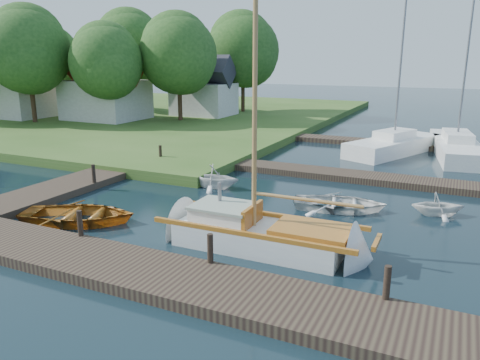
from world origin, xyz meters
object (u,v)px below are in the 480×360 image
at_px(tender_d, 438,202).
at_px(tree_4, 130,48).
at_px(mooring_post_3, 387,283).
at_px(house_a, 105,89).
at_px(marina_boat_3, 456,146).
at_px(mooring_post_4, 94,174).
at_px(mooring_post_5, 160,153).
at_px(tree_7, 243,50).
at_px(mooring_post_2, 210,248).
at_px(dinghy, 78,211).
at_px(tree_5, 52,59).
at_px(tree_2, 106,61).
at_px(sailboat, 265,237).
at_px(tender_c, 340,201).
at_px(house_c, 204,92).
at_px(marina_boat_2, 394,144).
at_px(tree_3, 179,54).
at_px(house_b, 18,90).
at_px(mooring_post_1, 80,223).
at_px(tree_1, 28,50).
at_px(tender_b, 215,175).

height_order(tender_d, tree_4, tree_4).
distance_m(mooring_post_3, house_a, 33.50).
bearing_deg(marina_boat_3, mooring_post_4, 127.75).
height_order(mooring_post_5, tender_d, mooring_post_5).
distance_m(marina_boat_3, tree_7, 22.91).
bearing_deg(mooring_post_2, mooring_post_4, 149.53).
xyz_separation_m(tree_4, tree_7, (10.00, 4.00, -0.17)).
bearing_deg(dinghy, tree_5, 26.07).
bearing_deg(tree_2, sailboat, -39.93).
distance_m(mooring_post_2, tender_c, 6.98).
distance_m(tender_c, tree_7, 29.33).
bearing_deg(mooring_post_5, sailboat, -40.50).
height_order(house_a, tree_7, tree_7).
distance_m(house_c, tree_5, 16.36).
bearing_deg(marina_boat_2, dinghy, 178.01).
bearing_deg(tree_3, mooring_post_2, -56.08).
xyz_separation_m(mooring_post_5, sailboat, (9.17, -7.83, -0.36)).
bearing_deg(marina_boat_3, tree_5, 73.22).
xyz_separation_m(mooring_post_3, house_b, (-34.00, 19.00, 2.07)).
relative_size(mooring_post_5, sailboat, 0.08).
bearing_deg(tree_7, mooring_post_5, -76.64).
bearing_deg(house_c, tree_5, -173.05).
relative_size(dinghy, tender_c, 1.16).
xyz_separation_m(mooring_post_1, marina_boat_3, (10.02, 19.60, -0.14)).
height_order(tree_2, tree_3, tree_3).
relative_size(marina_boat_2, tree_4, 1.05).
xyz_separation_m(mooring_post_2, mooring_post_3, (4.50, 0.00, 0.00)).
distance_m(mooring_post_3, tree_3, 30.94).
relative_size(mooring_post_1, mooring_post_4, 1.00).
bearing_deg(marina_boat_2, tree_1, 116.80).
height_order(sailboat, marina_boat_3, marina_boat_3).
bearing_deg(tree_2, tree_3, 45.00).
relative_size(sailboat, tree_7, 1.05).
xyz_separation_m(tender_c, house_a, (-23.32, 14.27, 2.61)).
relative_size(mooring_post_4, tree_3, 0.09).
bearing_deg(mooring_post_3, tree_4, 135.99).
xyz_separation_m(mooring_post_3, tree_4, (-28.00, 27.05, 5.67)).
bearing_deg(tender_c, tender_b, 70.42).
relative_size(house_a, tree_2, 0.81).
bearing_deg(tree_3, tree_1, -149.04).
bearing_deg(house_a, tree_5, 157.95).
bearing_deg(mooring_post_2, tree_4, 130.98).
distance_m(tree_1, tree_7, 18.44).
height_order(mooring_post_1, tree_3, tree_3).
height_order(tree_3, tree_5, tree_3).
relative_size(marina_boat_2, tree_5, 1.26).
xyz_separation_m(tree_1, tree_5, (-6.00, 8.00, -0.67)).
height_order(tender_c, house_a, house_a).
relative_size(marina_boat_2, house_c, 1.93).
bearing_deg(mooring_post_2, house_b, 147.22).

